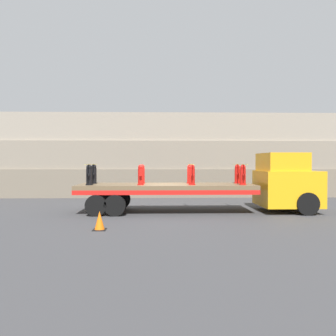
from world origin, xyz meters
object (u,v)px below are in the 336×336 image
fire_hydrant_black_far_0 (94,174)px  fire_hydrant_red_near_3 (243,175)px  fire_hydrant_red_far_1 (142,174)px  fire_hydrant_red_near_1 (141,175)px  fire_hydrant_black_near_0 (89,175)px  fire_hydrant_red_far_2 (190,174)px  fire_hydrant_red_near_2 (192,175)px  fire_hydrant_red_far_3 (237,174)px  truck_cab (288,182)px  flatbed_trailer (155,190)px  traffic_cone (100,221)px

fire_hydrant_black_far_0 → fire_hydrant_red_near_3: same height
fire_hydrant_red_far_1 → fire_hydrant_red_near_3: (4.65, -1.07, 0.00)m
fire_hydrant_red_near_3 → fire_hydrant_red_near_1: bearing=180.0°
fire_hydrant_black_near_0 → fire_hydrant_red_far_2: size_ratio=1.00×
fire_hydrant_black_far_0 → fire_hydrant_red_near_2: size_ratio=1.00×
fire_hydrant_black_far_0 → fire_hydrant_red_far_3: same height
fire_hydrant_red_near_1 → fire_hydrant_black_near_0: bearing=180.0°
fire_hydrant_black_near_0 → truck_cab: bearing=3.3°
fire_hydrant_red_near_2 → flatbed_trailer: bearing=162.6°
flatbed_trailer → fire_hydrant_red_near_2: fire_hydrant_red_near_2 is taller
fire_hydrant_red_far_2 → fire_hydrant_red_far_3: size_ratio=1.00×
fire_hydrant_black_near_0 → traffic_cone: bearing=-72.5°
truck_cab → flatbed_trailer: (-6.34, 0.00, -0.33)m
fire_hydrant_red_far_3 → fire_hydrant_red_near_2: bearing=-155.2°
fire_hydrant_red_far_2 → fire_hydrant_red_far_1: bearing=180.0°
fire_hydrant_black_near_0 → fire_hydrant_black_far_0: 1.07m
fire_hydrant_red_far_2 → fire_hydrant_red_far_3: same height
fire_hydrant_black_far_0 → fire_hydrant_black_near_0: bearing=-90.0°
truck_cab → fire_hydrant_black_near_0: size_ratio=3.00×
truck_cab → fire_hydrant_red_far_2: 4.67m
flatbed_trailer → fire_hydrant_red_near_3: 4.13m
flatbed_trailer → fire_hydrant_red_near_2: 1.93m
fire_hydrant_red_far_2 → fire_hydrant_black_far_0: bearing=180.0°
truck_cab → fire_hydrant_red_near_1: truck_cab is taller
fire_hydrant_black_far_0 → fire_hydrant_red_near_2: bearing=-13.0°
flatbed_trailer → fire_hydrant_red_far_2: bearing=17.4°
fire_hydrant_red_far_2 → traffic_cone: (-3.55, -4.57, -1.44)m
truck_cab → fire_hydrant_black_far_0: (-9.28, 0.54, 0.38)m
flatbed_trailer → fire_hydrant_red_near_3: (4.04, -0.54, 0.71)m
fire_hydrant_black_far_0 → traffic_cone: 4.92m
traffic_cone → fire_hydrant_red_far_1: bearing=75.0°
fire_hydrant_red_near_2 → fire_hydrant_red_far_3: (2.33, 1.07, 0.00)m
fire_hydrant_red_near_1 → fire_hydrant_red_far_2: size_ratio=1.00×
truck_cab → fire_hydrant_red_near_1: (-6.95, -0.54, 0.38)m
flatbed_trailer → fire_hydrant_red_far_1: bearing=138.9°
fire_hydrant_black_near_0 → fire_hydrant_red_near_1: (2.33, 0.00, 0.00)m
fire_hydrant_red_near_2 → traffic_cone: 5.19m
truck_cab → fire_hydrant_red_near_3: bearing=-166.9°
fire_hydrant_black_far_0 → fire_hydrant_red_near_3: (6.98, -1.07, 0.00)m
fire_hydrant_black_far_0 → fire_hydrant_red_near_2: 4.78m
fire_hydrant_red_far_1 → fire_hydrant_red_near_2: size_ratio=1.00×
fire_hydrant_red_near_1 → traffic_cone: fire_hydrant_red_near_1 is taller
fire_hydrant_black_near_0 → fire_hydrant_black_far_0: (0.00, 1.07, 0.00)m
fire_hydrant_black_near_0 → fire_hydrant_red_near_2: 4.65m
flatbed_trailer → fire_hydrant_black_near_0: (-2.94, -0.54, 0.71)m
fire_hydrant_red_far_1 → truck_cab: bearing=-4.4°
truck_cab → fire_hydrant_black_near_0: (-9.28, -0.54, 0.38)m
fire_hydrant_red_near_1 → fire_hydrant_red_near_2: bearing=0.0°
truck_cab → fire_hydrant_red_near_3: truck_cab is taller
traffic_cone → fire_hydrant_red_near_2: bearing=44.5°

